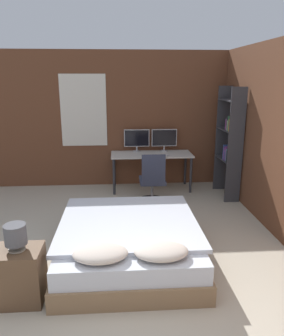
{
  "coord_description": "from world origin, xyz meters",
  "views": [
    {
      "loc": [
        -0.3,
        -2.32,
        2.16
      ],
      "look_at": [
        0.06,
        2.82,
        0.75
      ],
      "focal_mm": 35.0,
      "sensor_mm": 36.0,
      "label": 1
    }
  ],
  "objects": [
    {
      "name": "computer_mouse",
      "position": [
        0.61,
        3.73,
        0.75
      ],
      "size": [
        0.07,
        0.05,
        0.04
      ],
      "color": "#B7B7BC",
      "rests_on": "desk"
    },
    {
      "name": "office_chair",
      "position": [
        0.27,
        3.15,
        0.36
      ],
      "size": [
        0.52,
        0.52,
        0.92
      ],
      "color": "black",
      "rests_on": "ground_plane"
    },
    {
      "name": "keyboard",
      "position": [
        0.33,
        3.73,
        0.74
      ],
      "size": [
        0.39,
        0.13,
        0.02
      ],
      "color": "#B7B7BC",
      "rests_on": "desk"
    },
    {
      "name": "bookshelf",
      "position": [
        1.71,
        3.41,
        1.1
      ],
      "size": [
        0.27,
        0.75,
        2.03
      ],
      "color": "#333338",
      "rests_on": "ground_plane"
    },
    {
      "name": "bedside_lamp",
      "position": [
        -1.31,
        0.6,
        0.72
      ],
      "size": [
        0.21,
        0.21,
        0.26
      ],
      "color": "gray",
      "rests_on": "nightstand"
    },
    {
      "name": "bed",
      "position": [
        -0.21,
        1.28,
        0.24
      ],
      "size": [
        1.67,
        1.91,
        0.56
      ],
      "color": "#846647",
      "rests_on": "ground_plane"
    },
    {
      "name": "monitor_left",
      "position": [
        0.05,
        4.16,
        0.99
      ],
      "size": [
        0.51,
        0.16,
        0.45
      ],
      "color": "#B7B7BC",
      "rests_on": "desk"
    },
    {
      "name": "monitor_right",
      "position": [
        0.61,
        4.16,
        0.99
      ],
      "size": [
        0.51,
        0.16,
        0.45
      ],
      "color": "#B7B7BC",
      "rests_on": "desk"
    },
    {
      "name": "desk",
      "position": [
        0.33,
        3.94,
        0.65
      ],
      "size": [
        1.58,
        0.64,
        0.73
      ],
      "color": "beige",
      "rests_on": "ground_plane"
    },
    {
      "name": "nightstand",
      "position": [
        -1.31,
        0.6,
        0.28
      ],
      "size": [
        0.46,
        0.38,
        0.56
      ],
      "color": "brown",
      "rests_on": "ground_plane"
    },
    {
      "name": "wall_back",
      "position": [
        -0.01,
        4.33,
        1.35
      ],
      "size": [
        12.0,
        0.08,
        2.7
      ],
      "color": "brown",
      "rests_on": "ground_plane"
    }
  ]
}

